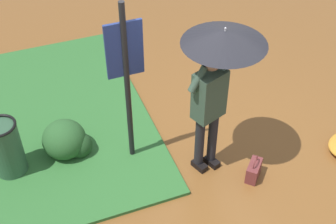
# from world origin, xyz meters

# --- Properties ---
(ground_plane) EXTENTS (18.00, 18.00, 0.00)m
(ground_plane) POSITION_xyz_m (0.00, 0.00, 0.00)
(ground_plane) COLOR brown
(person_with_umbrella) EXTENTS (0.96, 0.96, 2.04)m
(person_with_umbrella) POSITION_xyz_m (-0.03, 0.03, 1.55)
(person_with_umbrella) COLOR black
(person_with_umbrella) RESTS_ON ground_plane
(info_sign_post) EXTENTS (0.44, 0.07, 2.30)m
(info_sign_post) POSITION_xyz_m (-0.96, 0.51, 1.44)
(info_sign_post) COLOR black
(info_sign_post) RESTS_ON ground_plane
(handbag) EXTENTS (0.31, 0.31, 0.37)m
(handbag) POSITION_xyz_m (0.39, -0.42, 0.13)
(handbag) COLOR brown
(handbag) RESTS_ON ground_plane
(trash_bin) EXTENTS (0.42, 0.42, 0.83)m
(trash_bin) POSITION_xyz_m (-2.50, 0.79, 0.42)
(trash_bin) COLOR #2D5138
(trash_bin) RESTS_ON ground_plane
(shrub_cluster) EXTENTS (0.64, 0.58, 0.52)m
(shrub_cluster) POSITION_xyz_m (-1.74, 0.85, 0.24)
(shrub_cluster) COLOR #285628
(shrub_cluster) RESTS_ON ground_plane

